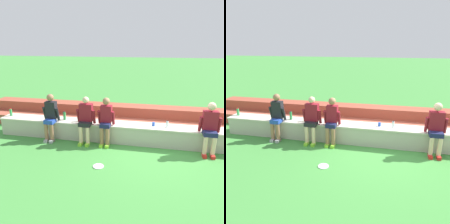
{
  "view_description": "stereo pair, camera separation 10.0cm",
  "coord_description": "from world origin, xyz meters",
  "views": [
    {
      "loc": [
        -0.1,
        -5.87,
        2.87
      ],
      "look_at": [
        -1.36,
        0.27,
        0.91
      ],
      "focal_mm": 35.79,
      "sensor_mm": 36.0,
      "label": 1
    },
    {
      "loc": [
        0.0,
        -5.85,
        2.87
      ],
      "look_at": [
        -1.36,
        0.27,
        0.91
      ],
      "focal_mm": 35.79,
      "sensor_mm": 36.0,
      "label": 2
    }
  ],
  "objects": [
    {
      "name": "water_bottle_center_gap",
      "position": [
        0.24,
        0.23,
        0.66
      ],
      "size": [
        0.06,
        0.06,
        0.21
      ],
      "color": "silver",
      "rests_on": "stone_seating_wall"
    },
    {
      "name": "person_right_of_center",
      "position": [
        1.32,
        -0.04,
        0.76
      ],
      "size": [
        0.55,
        0.54,
        1.4
      ],
      "color": "beige",
      "rests_on": "ground"
    },
    {
      "name": "water_bottle_mid_right",
      "position": [
        -2.86,
        0.27,
        0.69
      ],
      "size": [
        0.08,
        0.08,
        0.27
      ],
      "color": "green",
      "rests_on": "stone_seating_wall"
    },
    {
      "name": "water_bottle_near_left",
      "position": [
        -4.75,
        0.29,
        0.68
      ],
      "size": [
        0.08,
        0.08,
        0.25
      ],
      "color": "green",
      "rests_on": "stone_seating_wall"
    },
    {
      "name": "plastic_cup_middle",
      "position": [
        -0.13,
        0.28,
        0.61
      ],
      "size": [
        0.08,
        0.08,
        0.11
      ],
      "primitive_type": "cylinder",
      "color": "blue",
      "rests_on": "stone_seating_wall"
    },
    {
      "name": "ground_plane",
      "position": [
        0.0,
        0.0,
        0.0
      ],
      "size": [
        80.0,
        80.0,
        0.0
      ],
      "primitive_type": "plane",
      "color": "#428E3D"
    },
    {
      "name": "person_far_left",
      "position": [
        -3.18,
        -0.02,
        0.76
      ],
      "size": [
        0.5,
        0.51,
        1.41
      ],
      "color": "#996B4C",
      "rests_on": "ground"
    },
    {
      "name": "stone_seating_wall",
      "position": [
        0.0,
        0.27,
        0.3
      ],
      "size": [
        9.9,
        0.59,
        0.56
      ],
      "color": "#B7AF9E",
      "rests_on": "ground"
    },
    {
      "name": "water_bottle_near_right",
      "position": [
        -2.37,
        0.22,
        0.68
      ],
      "size": [
        0.07,
        0.07,
        0.24
      ],
      "color": "green",
      "rests_on": "stone_seating_wall"
    },
    {
      "name": "brick_bleachers",
      "position": [
        0.0,
        1.56,
        0.3
      ],
      "size": [
        12.52,
        1.22,
        0.71
      ],
      "color": "#A8523D",
      "rests_on": "ground"
    },
    {
      "name": "person_center",
      "position": [
        -1.48,
        -0.01,
        0.75
      ],
      "size": [
        0.49,
        0.5,
        1.38
      ],
      "color": "#996B4C",
      "rests_on": "ground"
    },
    {
      "name": "person_left_of_center",
      "position": [
        -2.08,
        -0.03,
        0.75
      ],
      "size": [
        0.56,
        0.5,
        1.39
      ],
      "color": "beige",
      "rests_on": "ground"
    },
    {
      "name": "frisbee",
      "position": [
        -1.37,
        -1.29,
        0.01
      ],
      "size": [
        0.26,
        0.26,
        0.02
      ],
      "primitive_type": "cylinder",
      "color": "white",
      "rests_on": "ground"
    }
  ]
}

